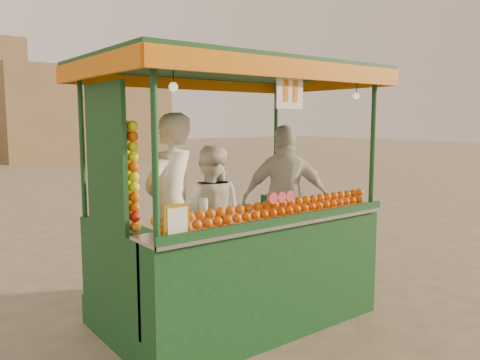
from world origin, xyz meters
TOP-DOWN VIEW (x-y plane):
  - ground at (0.00, 0.00)m, footprint 90.00×90.00m
  - building_right at (7.00, 24.00)m, footprint 9.00×6.00m
  - juice_cart at (0.26, -0.14)m, footprint 3.00×1.94m
  - vendor_left at (-0.27, 0.25)m, footprint 0.82×0.69m
  - vendor_middle at (0.24, 0.28)m, footprint 0.96×0.95m
  - vendor_right at (1.20, 0.08)m, footprint 1.11×0.94m

SIDE VIEW (x-z plane):
  - ground at x=0.00m, z-range 0.00..0.00m
  - juice_cart at x=0.26m, z-range -0.48..2.25m
  - vendor_middle at x=0.24m, z-range 0.32..1.88m
  - vendor_right at x=1.20m, z-range 0.32..2.10m
  - vendor_left at x=-0.27m, z-range 0.32..2.23m
  - building_right at x=7.00m, z-range 0.00..5.00m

